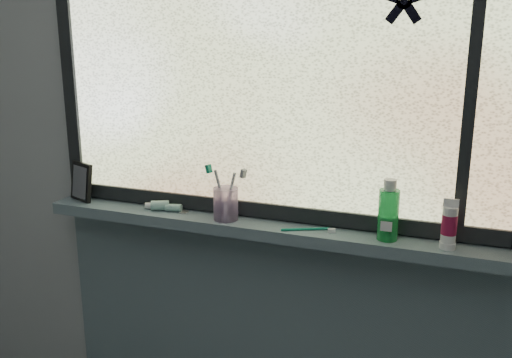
{
  "coord_description": "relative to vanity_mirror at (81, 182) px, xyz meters",
  "views": [
    {
      "loc": [
        0.6,
        -0.45,
        1.65
      ],
      "look_at": [
        0.04,
        1.05,
        1.22
      ],
      "focal_mm": 40.0,
      "sensor_mm": 36.0,
      "label": 1
    }
  ],
  "objects": [
    {
      "name": "toothbrush_lying",
      "position": [
        0.87,
        -0.02,
        -0.07
      ],
      "size": [
        0.18,
        0.1,
        0.01
      ],
      "primitive_type": null,
      "rotation": [
        0.0,
        0.0,
        0.44
      ],
      "color": "#0D7A5C",
      "rests_on": "windowsill"
    },
    {
      "name": "window_pane",
      "position": [
        0.73,
        0.05,
        0.44
      ],
      "size": [
        1.5,
        0.01,
        1.0
      ],
      "primitive_type": "cube",
      "color": "silver",
      "rests_on": "wall_back"
    },
    {
      "name": "windowsill",
      "position": [
        0.73,
        -0.0,
        -0.09
      ],
      "size": [
        1.62,
        0.14,
        0.04
      ],
      "primitive_type": "cube",
      "color": "slate",
      "rests_on": "wall_back"
    },
    {
      "name": "frame_bottom",
      "position": [
        0.73,
        0.04,
        -0.04
      ],
      "size": [
        1.6,
        0.03,
        0.05
      ],
      "primitive_type": "cube",
      "color": "black",
      "rests_on": "windowsill"
    },
    {
      "name": "wall_back",
      "position": [
        0.73,
        0.07,
        0.16
      ],
      "size": [
        3.0,
        0.01,
        2.5
      ],
      "primitive_type": "cube",
      "color": "#9EA3A8",
      "rests_on": "ground"
    },
    {
      "name": "toothbrush_cup",
      "position": [
        0.59,
        -0.01,
        -0.02
      ],
      "size": [
        0.11,
        0.11,
        0.11
      ],
      "primitive_type": "cylinder",
      "rotation": [
        0.0,
        0.0,
        -0.35
      ],
      "color": "#D6ADE5",
      "rests_on": "windowsill"
    },
    {
      "name": "frame_mullion",
      "position": [
        1.33,
        0.04,
        0.44
      ],
      "size": [
        0.03,
        0.03,
        1.0
      ],
      "primitive_type": "cube",
      "color": "black",
      "rests_on": "wall_back"
    },
    {
      "name": "sill_apron",
      "position": [
        0.73,
        0.05,
        -0.6
      ],
      "size": [
        1.62,
        0.02,
        0.98
      ],
      "primitive_type": "cube",
      "color": "slate",
      "rests_on": "floor"
    },
    {
      "name": "cream_tube",
      "position": [
        1.31,
        -0.02,
        0.01
      ],
      "size": [
        0.04,
        0.04,
        0.11
      ],
      "primitive_type": "cylinder",
      "rotation": [
        0.0,
        0.0,
        -0.01
      ],
      "color": "silver",
      "rests_on": "windowsill"
    },
    {
      "name": "frame_left",
      "position": [
        -0.05,
        0.04,
        0.44
      ],
      "size": [
        0.05,
        0.03,
        1.1
      ],
      "primitive_type": "cube",
      "color": "black",
      "rests_on": "wall_back"
    },
    {
      "name": "mouthwash_bottle",
      "position": [
        1.13,
        -0.01,
        0.02
      ],
      "size": [
        0.07,
        0.07,
        0.16
      ],
      "primitive_type": "cylinder",
      "rotation": [
        0.0,
        0.0,
        -0.09
      ],
      "color": "green",
      "rests_on": "windowsill"
    },
    {
      "name": "starfish_sticker",
      "position": [
        1.13,
        0.04,
        0.63
      ],
      "size": [
        0.15,
        0.02,
        0.15
      ],
      "primitive_type": null,
      "color": "black",
      "rests_on": "window_pane"
    },
    {
      "name": "toothpaste_tube",
      "position": [
        0.36,
        -0.01,
        -0.05
      ],
      "size": [
        0.2,
        0.11,
        0.04
      ],
      "primitive_type": null,
      "rotation": [
        0.0,
        0.0,
        0.35
      ],
      "color": "silver",
      "rests_on": "windowsill"
    },
    {
      "name": "vanity_mirror",
      "position": [
        0.0,
        0.0,
        0.0
      ],
      "size": [
        0.13,
        0.1,
        0.14
      ],
      "primitive_type": "cube",
      "rotation": [
        0.0,
        0.0,
        -0.38
      ],
      "color": "black",
      "rests_on": "windowsill"
    }
  ]
}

